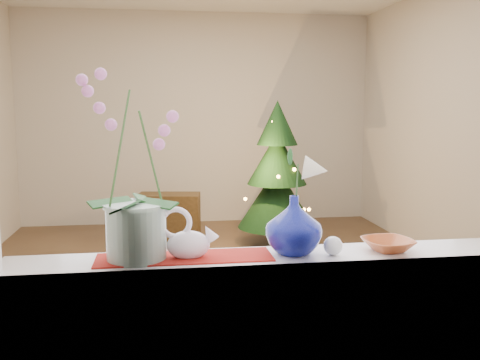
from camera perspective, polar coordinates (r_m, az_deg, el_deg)
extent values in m
plane|color=#362416|center=(4.72, -2.32, -10.87)|extent=(5.00, 5.00, 0.00)
cube|color=beige|center=(6.96, -4.55, 6.50)|extent=(4.50, 0.10, 2.70)
cube|color=beige|center=(2.01, 4.97, 2.97)|extent=(4.50, 0.10, 2.70)
cube|color=beige|center=(5.21, 23.15, 5.41)|extent=(0.10, 5.00, 2.70)
cube|color=white|center=(2.22, 4.05, -8.41)|extent=(2.20, 0.26, 0.04)
cube|color=maroon|center=(2.16, -5.93, -8.21)|extent=(0.70, 0.20, 0.01)
imported|color=#070F60|center=(2.20, 5.76, -4.32)|extent=(0.28, 0.28, 0.28)
sphere|color=silver|center=(2.22, 9.89, -6.93)|extent=(0.09, 0.09, 0.08)
imported|color=#A94E25|center=(2.34, 15.50, -6.76)|extent=(0.20, 0.20, 0.04)
cube|color=black|center=(6.20, -7.56, -3.86)|extent=(0.74, 0.45, 0.52)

